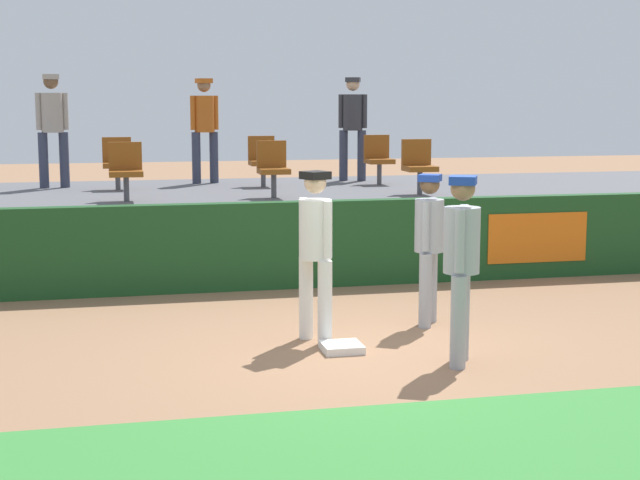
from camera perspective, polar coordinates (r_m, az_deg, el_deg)
The scene contains 17 objects.
ground_plane at distance 9.75m, azimuth 2.60°, elevation -6.73°, with size 60.00×60.00×0.00m, color #936B4C.
grass_foreground_strip at distance 7.02m, azimuth 9.32°, elevation -12.94°, with size 18.00×2.80×0.01m, color #388438.
first_base at distance 9.80m, azimuth 1.30°, elevation -6.40°, with size 0.40×0.40×0.08m, color white.
player_fielder_home at distance 10.00m, azimuth -0.29°, elevation -0.24°, with size 0.46×0.58×1.80m.
player_runner_visitor at distance 10.81m, azimuth 6.49°, elevation 0.10°, with size 0.45×0.45×1.71m.
player_coach_visitor at distance 9.23m, azimuth 8.40°, elevation -0.96°, with size 0.46×0.47×1.82m.
field_wall at distance 12.96m, azimuth -1.40°, elevation -0.27°, with size 18.00×0.26×1.18m.
bleacher_platform at distance 15.47m, azimuth -3.34°, elevation 0.96°, with size 18.00×4.80×1.08m, color #59595E.
seat_front_right at distance 14.81m, azimuth 5.88°, elevation 4.54°, with size 0.47×0.44×0.84m.
seat_front_left at distance 14.04m, azimuth -11.48°, elevation 4.21°, with size 0.47×0.44×0.84m.
seat_back_right at distance 16.49m, azimuth 3.49°, elevation 4.96°, with size 0.44×0.44×0.84m.
seat_front_center at distance 14.25m, azimuth -2.82°, elevation 4.42°, with size 0.44×0.44×0.84m.
seat_back_left at distance 15.83m, azimuth -11.96°, elevation 4.65°, with size 0.46×0.44×0.84m.
seat_back_center at distance 16.04m, azimuth -3.44°, elevation 4.87°, with size 0.44×0.44×0.84m.
spectator_hooded at distance 17.14m, azimuth 1.96°, elevation 7.07°, with size 0.48×0.45×1.83m.
spectator_capped at distance 16.37m, azimuth -15.62°, elevation 6.75°, with size 0.52×0.39×1.85m.
spectator_casual at distance 16.74m, azimuth -6.88°, elevation 6.93°, with size 0.49×0.41×1.80m.
Camera 1 is at (-2.51, -9.07, 2.55)m, focal length 53.84 mm.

